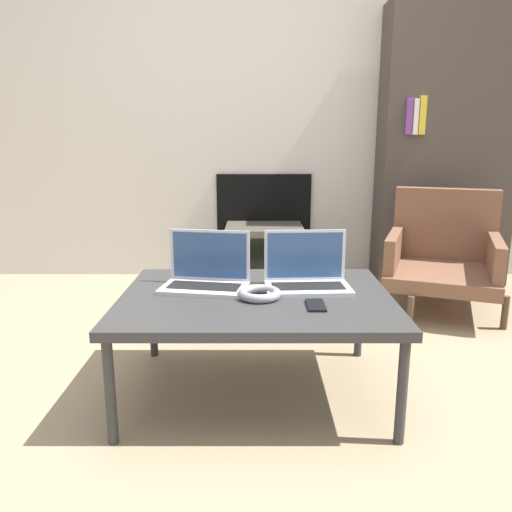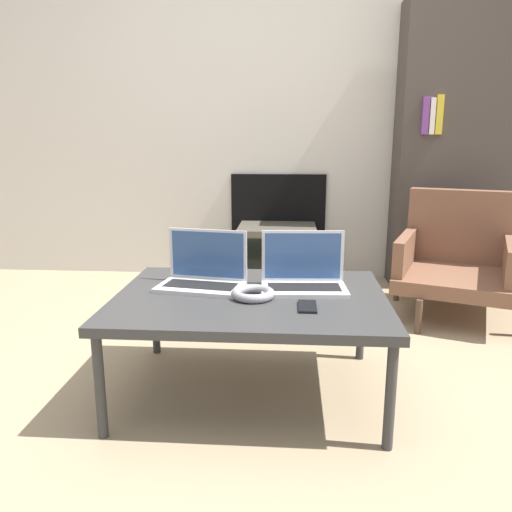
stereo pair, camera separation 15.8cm
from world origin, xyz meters
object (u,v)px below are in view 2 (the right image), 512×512
headphones (253,294)px  tv (277,255)px  laptop_left (203,274)px  laptop_right (303,276)px  armchair (457,255)px  phone (307,307)px

headphones → tv: 1.63m
laptop_left → laptop_right: same height
laptop_right → armchair: size_ratio=0.42×
headphones → phone: (0.20, -0.10, -0.01)m
laptop_left → armchair: size_ratio=0.44×
laptop_right → laptop_left: bearing=176.9°
laptop_left → armchair: bearing=45.6°
phone → tv: 1.73m
phone → laptop_left: bearing=150.2°
laptop_left → tv: 1.51m
laptop_right → tv: (-0.15, 1.47, -0.26)m
headphones → armchair: (1.11, 1.11, -0.09)m
phone → armchair: bearing=53.0°
headphones → tv: size_ratio=0.31×
headphones → armchair: 1.57m
headphones → phone: bearing=-26.0°
tv → armchair: size_ratio=0.64×
laptop_right → headphones: laptop_right is taller
laptop_right → armchair: armchair is taller
phone → tv: bearing=95.3°
armchair → tv: bearing=175.3°
laptop_left → phone: bearing=-20.2°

